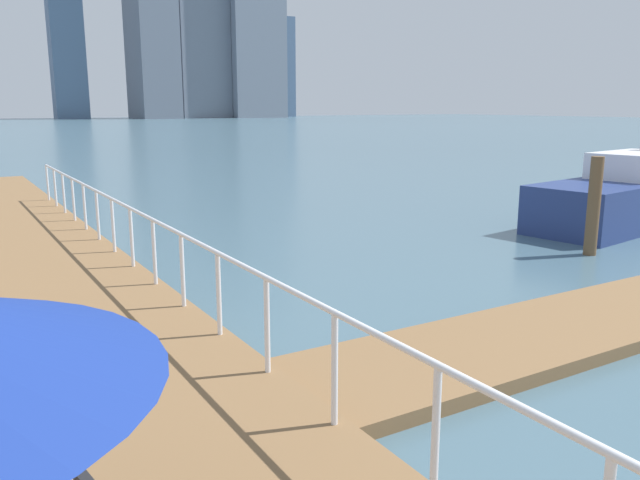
# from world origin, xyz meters

# --- Properties ---
(ground_plane) EXTENTS (300.00, 300.00, 0.00)m
(ground_plane) POSITION_xyz_m (0.00, 20.00, 0.00)
(ground_plane) COLOR #476675
(boardwalk_railing) EXTENTS (0.06, 26.86, 1.08)m
(boardwalk_railing) POSITION_xyz_m (-3.15, 8.88, 1.21)
(boardwalk_railing) COLOR white
(boardwalk_railing) RESTS_ON boardwalk
(dock_piling_2) EXTENTS (0.27, 0.27, 2.14)m
(dock_piling_2) POSITION_xyz_m (6.09, 10.37, 1.07)
(dock_piling_2) COLOR brown
(dock_piling_2) RESTS_ON ground_plane
(moored_boat_4) EXTENTS (6.55, 3.11, 1.94)m
(moored_boat_4) POSITION_xyz_m (9.89, 12.18, 0.78)
(moored_boat_4) COLOR navy
(moored_boat_4) RESTS_ON ground_plane
(skyline_tower_3) EXTENTS (7.38, 7.47, 31.69)m
(skyline_tower_3) POSITION_xyz_m (22.13, 158.54, 15.84)
(skyline_tower_3) COLOR slate
(skyline_tower_3) RESTS_ON ground_plane
(skyline_tower_5) EXTENTS (12.37, 6.72, 50.41)m
(skyline_tower_5) POSITION_xyz_m (52.14, 153.54, 25.21)
(skyline_tower_5) COLOR slate
(skyline_tower_5) RESTS_ON ground_plane
(skyline_tower_7) EXTENTS (8.14, 8.50, 25.97)m
(skyline_tower_7) POSITION_xyz_m (76.20, 161.47, 12.98)
(skyline_tower_7) COLOR slate
(skyline_tower_7) RESTS_ON ground_plane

